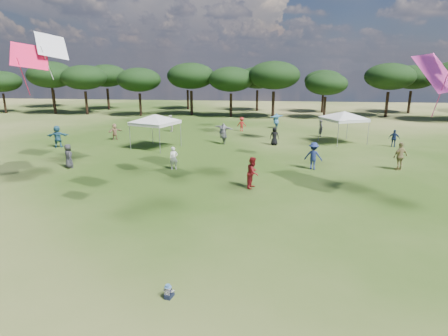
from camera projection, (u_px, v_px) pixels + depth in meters
The scene contains 5 objects.
tree_line at pixel (268, 77), 53.19m from camera, with size 108.78×17.63×7.77m.
tent_left at pixel (155, 116), 31.71m from camera, with size 6.18×6.18×3.21m.
tent_right at pixel (344, 113), 33.94m from camera, with size 6.09×6.09×3.20m.
toddler at pixel (168, 292), 11.33m from camera, with size 0.34×0.37×0.47m.
festival_crowd at pixel (223, 136), 33.01m from camera, with size 30.51×23.60×1.92m.
Camera 1 is at (2.51, -7.68, 6.81)m, focal length 30.00 mm.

